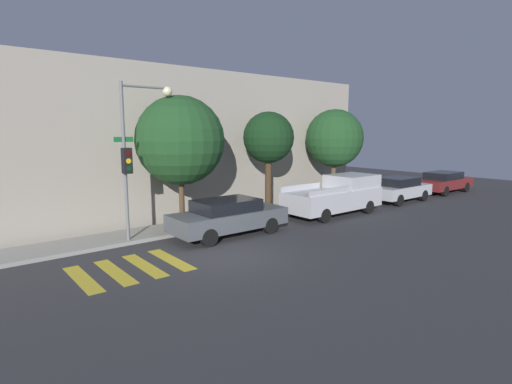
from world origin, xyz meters
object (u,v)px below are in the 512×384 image
at_px(traffic_light_pole, 136,143).
at_px(tree_midblock, 268,138).
at_px(sedan_middle, 399,189).
at_px(tree_far_end, 334,138).
at_px(sedan_near_corner, 228,216).
at_px(tree_near_corner, 180,141).
at_px(sedan_far_end, 444,182).
at_px(pickup_truck, 337,195).

bearing_deg(traffic_light_pole, tree_midblock, 4.42).
relative_size(sedan_middle, tree_far_end, 0.80).
distance_m(traffic_light_pole, sedan_near_corner, 4.42).
bearing_deg(tree_near_corner, tree_midblock, 0.00).
relative_size(sedan_near_corner, tree_far_end, 0.89).
distance_m(tree_near_corner, tree_midblock, 4.66).
height_order(tree_near_corner, tree_midblock, tree_near_corner).
bearing_deg(sedan_far_end, sedan_near_corner, 180.00).
xyz_separation_m(sedan_near_corner, tree_midblock, (3.62, 1.79, 2.96)).
bearing_deg(tree_near_corner, pickup_truck, -13.28).
height_order(traffic_light_pole, sedan_middle, traffic_light_pole).
xyz_separation_m(sedan_near_corner, tree_near_corner, (-1.05, 1.79, 2.93)).
relative_size(traffic_light_pole, sedan_far_end, 1.24).
distance_m(sedan_far_end, tree_far_end, 9.74).
xyz_separation_m(tree_near_corner, tree_far_end, (9.43, -0.00, -0.03)).
bearing_deg(pickup_truck, tree_far_end, 44.22).
height_order(sedan_near_corner, tree_midblock, tree_midblock).
xyz_separation_m(traffic_light_pole, pickup_truck, (9.64, -1.27, -2.71)).
height_order(sedan_near_corner, tree_far_end, tree_far_end).
height_order(traffic_light_pole, tree_midblock, traffic_light_pole).
height_order(sedan_far_end, tree_midblock, tree_midblock).
distance_m(pickup_truck, sedan_far_end, 10.96).
bearing_deg(sedan_far_end, traffic_light_pole, 176.47).
height_order(traffic_light_pole, tree_near_corner, traffic_light_pole).
xyz_separation_m(tree_midblock, tree_far_end, (4.77, -0.00, -0.06)).
height_order(sedan_middle, tree_midblock, tree_midblock).
relative_size(pickup_truck, tree_near_corner, 0.96).
height_order(pickup_truck, tree_near_corner, tree_near_corner).
height_order(sedan_middle, tree_far_end, tree_far_end).
xyz_separation_m(sedan_far_end, tree_far_end, (-9.11, 1.79, 2.93)).
bearing_deg(tree_near_corner, traffic_light_pole, -165.80).
distance_m(sedan_near_corner, tree_far_end, 9.05).
bearing_deg(tree_midblock, sedan_near_corner, -153.64).
relative_size(sedan_near_corner, sedan_middle, 1.11).
distance_m(sedan_middle, sedan_far_end, 5.41).
height_order(sedan_middle, sedan_far_end, sedan_middle).
bearing_deg(tree_midblock, tree_far_end, -0.00).
bearing_deg(sedan_near_corner, pickup_truck, 0.00).
bearing_deg(sedan_middle, tree_near_corner, 172.23).
distance_m(pickup_truck, sedan_middle, 5.54).
distance_m(sedan_far_end, tree_near_corner, 18.86).
xyz_separation_m(sedan_near_corner, tree_far_end, (8.38, 1.79, 2.90)).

